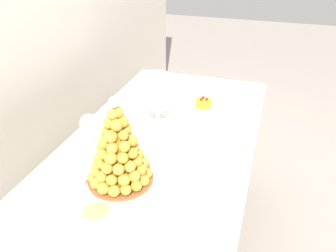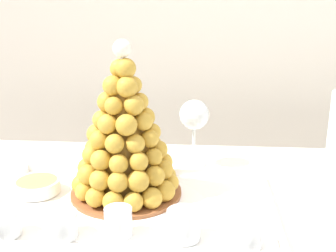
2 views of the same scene
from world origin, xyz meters
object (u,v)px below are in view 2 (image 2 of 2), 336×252
Objects in this scene: creme_brulee_ramekin at (37,186)px; serving_tray at (131,208)px; dessert_cup_right at (246,234)px; wine_glass at (194,117)px; dessert_cup_left at (4,224)px; croquembouche at (125,138)px; dessert_cup_mid_left at (61,225)px; dessert_cup_mid_right at (183,226)px; dessert_cup_centre at (118,223)px.

serving_tray is at bearing -13.53° from creme_brulee_ramekin.
wine_glass is at bearing 104.47° from dessert_cup_right.
dessert_cup_right is (0.43, -0.00, 0.00)m from dessert_cup_left.
dessert_cup_right is at bearing -0.24° from dessert_cup_left.
creme_brulee_ramekin reaches higher than serving_tray.
wine_glass is (0.14, 0.19, -0.01)m from croquembouche.
croquembouche is 0.23m from creme_brulee_ramekin.
serving_tray is 0.25m from dessert_cup_left.
dessert_cup_left is (-0.21, -0.12, 0.02)m from serving_tray.
dessert_cup_mid_left is 0.22m from dessert_cup_mid_right.
dessert_cup_right is 0.40m from wine_glass.
dessert_cup_centre is 0.88× the size of dessert_cup_mid_right.
dessert_cup_mid_left is 0.98× the size of dessert_cup_mid_right.
dessert_cup_centre is (-0.01, -0.11, 0.03)m from serving_tray.
dessert_cup_mid_right is (0.13, -0.17, -0.10)m from croquembouche.
dessert_cup_right is at bearing -0.81° from dessert_cup_mid_left.
dessert_cup_centre reaches higher than dessert_cup_left.
dessert_cup_left is 0.32m from dessert_cup_mid_right.
dessert_cup_mid_left is 1.06× the size of dessert_cup_right.
dessert_cup_mid_right is 0.62× the size of creme_brulee_ramekin.
wine_glass is at bearing 48.42° from dessert_cup_left.
croquembouche reaches higher than dessert_cup_left.
dessert_cup_centre is at bearing 3.78° from dessert_cup_left.
dessert_cup_mid_right is 0.36m from creme_brulee_ramekin.
wine_glass reaches higher than serving_tray.
dessert_cup_mid_right is 0.11m from dessert_cup_right.
dessert_cup_left and dessert_cup_right have the same top height.
creme_brulee_ramekin is (-0.43, 0.18, -0.01)m from dessert_cup_right.
dessert_cup_centre is at bearing -84.99° from croquembouche.
dessert_cup_mid_left is (-0.09, -0.18, -0.11)m from croquembouche.
dessert_cup_left is at bearing -88.69° from creme_brulee_ramekin.
dessert_cup_centre reaches higher than dessert_cup_right.
dessert_cup_mid_right is at bearing -51.95° from croquembouche.
creme_brulee_ramekin is 0.57× the size of wine_glass.
dessert_cup_right is at bearing -29.66° from serving_tray.
croquembouche is 0.23m from dessert_cup_mid_left.
dessert_cup_right reaches higher than creme_brulee_ramekin.
croquembouche is 0.28m from dessert_cup_left.
dessert_cup_mid_left is at bearing 1.54° from dessert_cup_left.
dessert_cup_left reaches higher than serving_tray.
dessert_cup_centre is 0.26m from creme_brulee_ramekin.
serving_tray is at bearing 30.24° from dessert_cup_left.
dessert_cup_mid_right is 0.37m from wine_glass.
dessert_cup_mid_left and dessert_cup_right have the same top height.
creme_brulee_ramekin is at bearing -149.25° from wine_glass.
dessert_cup_mid_left is at bearing -115.89° from croquembouche.
creme_brulee_ramekin is at bearing 166.47° from serving_tray.
wine_glass reaches higher than dessert_cup_right.
wine_glass is (-0.10, 0.38, 0.10)m from dessert_cup_right.
dessert_cup_centre is at bearing -109.40° from wine_glass.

